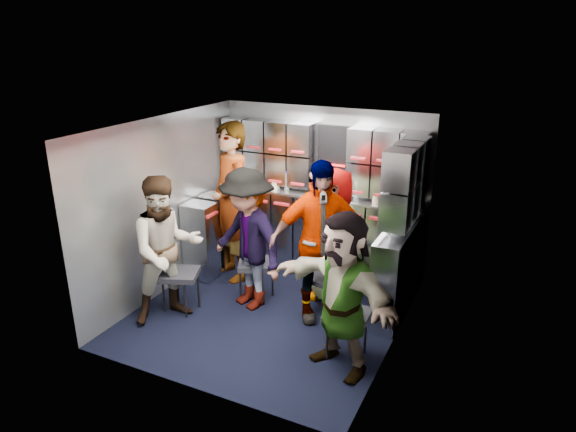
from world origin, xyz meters
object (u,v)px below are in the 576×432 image
at_px(jump_seat_near_right, 347,318).
at_px(attendant_arc_a, 167,250).
at_px(jump_seat_center, 337,263).
at_px(jump_seat_near_left, 180,276).
at_px(jump_seat_mid_right, 324,281).
at_px(attendant_standing, 231,203).
at_px(attendant_arc_e, 342,293).
at_px(jump_seat_mid_left, 256,266).
at_px(attendant_arc_d, 318,242).
at_px(attendant_arc_c, 333,236).
at_px(attendant_arc_b, 248,240).

bearing_deg(jump_seat_near_right, attendant_arc_a, -176.10).
bearing_deg(jump_seat_near_right, jump_seat_center, 114.24).
distance_m(jump_seat_near_left, jump_seat_mid_right, 1.61).
xyz_separation_m(jump_seat_center, attendant_standing, (-1.35, -0.18, 0.62)).
xyz_separation_m(attendant_arc_a, attendant_arc_e, (1.98, -0.04, -0.03)).
bearing_deg(attendant_arc_a, attendant_arc_e, -54.29).
height_order(jump_seat_center, attendant_arc_a, attendant_arc_a).
relative_size(jump_seat_mid_left, attendant_arc_d, 0.29).
height_order(jump_seat_near_right, attendant_arc_a, attendant_arc_a).
relative_size(jump_seat_near_left, attendant_standing, 0.26).
xyz_separation_m(jump_seat_near_left, attendant_arc_c, (1.44, 0.98, 0.37)).
bearing_deg(attendant_standing, attendant_arc_b, -11.41).
relative_size(attendant_arc_a, attendant_arc_e, 1.04).
bearing_deg(jump_seat_mid_right, attendant_arc_d, -90.00).
bearing_deg(attendant_standing, attendant_arc_d, 15.59).
bearing_deg(attendant_standing, attendant_arc_e, 1.72).
relative_size(jump_seat_center, attendant_arc_c, 0.30).
distance_m(jump_seat_near_left, attendant_arc_c, 1.78).
relative_size(jump_seat_center, attendant_standing, 0.24).
bearing_deg(attendant_arc_e, attendant_standing, 171.52).
bearing_deg(attendant_arc_b, attendant_arc_c, 57.11).
bearing_deg(jump_seat_near_left, attendant_standing, 84.70).
relative_size(jump_seat_center, jump_seat_near_right, 0.97).
relative_size(attendant_arc_a, attendant_arc_d, 0.91).
distance_m(jump_seat_center, attendant_standing, 1.49).
relative_size(jump_seat_center, attendant_arc_e, 0.30).
distance_m(attendant_arc_b, attendant_arc_d, 0.81).
bearing_deg(jump_seat_center, attendant_arc_e, -68.60).
xyz_separation_m(jump_seat_near_right, attendant_arc_d, (-0.54, 0.57, 0.46)).
bearing_deg(jump_seat_near_left, jump_seat_mid_left, 43.64).
xyz_separation_m(jump_seat_center, attendant_arc_a, (-1.44, -1.34, 0.43)).
bearing_deg(attendant_arc_a, jump_seat_center, -9.95).
xyz_separation_m(jump_seat_near_left, jump_seat_mid_left, (0.64, 0.61, -0.00)).
bearing_deg(jump_seat_mid_left, attendant_arc_d, -5.62).
distance_m(jump_seat_mid_left, jump_seat_mid_right, 0.81).
xyz_separation_m(attendant_arc_c, attendant_arc_e, (0.54, -1.21, -0.02)).
height_order(jump_seat_mid_left, jump_seat_mid_right, jump_seat_mid_left).
bearing_deg(jump_seat_mid_right, attendant_arc_b, -160.75).
height_order(attendant_standing, attendant_arc_c, attendant_standing).
height_order(attendant_arc_b, attendant_arc_c, attendant_arc_b).
height_order(jump_seat_mid_right, attendant_arc_e, attendant_arc_e).
relative_size(attendant_arc_b, attendant_arc_c, 1.03).
distance_m(jump_seat_near_right, attendant_arc_e, 0.39).
bearing_deg(jump_seat_near_right, attendant_standing, 151.40).
bearing_deg(jump_seat_center, jump_seat_mid_left, -145.25).
height_order(jump_seat_mid_right, attendant_arc_a, attendant_arc_a).
relative_size(jump_seat_mid_right, attendant_arc_e, 0.26).
xyz_separation_m(jump_seat_center, attendant_arc_c, (-0.00, -0.18, 0.41)).
bearing_deg(attendant_standing, jump_seat_center, 41.85).
bearing_deg(jump_seat_center, jump_seat_near_left, -141.04).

